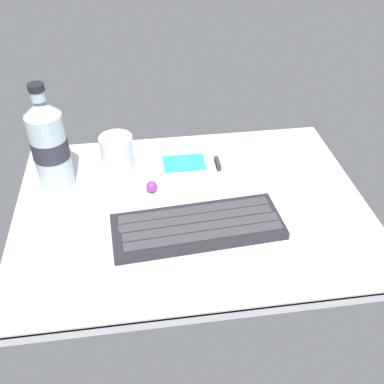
# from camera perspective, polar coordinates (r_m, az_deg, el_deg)

# --- Properties ---
(ground_plane) EXTENTS (0.64, 0.48, 0.03)m
(ground_plane) POSITION_cam_1_polar(r_m,az_deg,el_deg) (0.82, 0.02, -2.29)
(ground_plane) COLOR silver
(keyboard) EXTENTS (0.30, 0.13, 0.02)m
(keyboard) POSITION_cam_1_polar(r_m,az_deg,el_deg) (0.76, 1.08, -4.40)
(keyboard) COLOR #232328
(keyboard) RESTS_ON ground_plane
(handheld_device) EXTENTS (0.13, 0.08, 0.02)m
(handheld_device) POSITION_cam_1_polar(r_m,az_deg,el_deg) (0.90, -0.60, 3.42)
(handheld_device) COLOR silver
(handheld_device) RESTS_ON ground_plane
(juice_cup) EXTENTS (0.06, 0.06, 0.09)m
(juice_cup) POSITION_cam_1_polar(r_m,az_deg,el_deg) (0.88, -9.53, 4.42)
(juice_cup) COLOR silver
(juice_cup) RESTS_ON ground_plane
(water_bottle) EXTENTS (0.07, 0.07, 0.21)m
(water_bottle) POSITION_cam_1_polar(r_m,az_deg,el_deg) (0.85, -17.90, 5.86)
(water_bottle) COLOR silver
(water_bottle) RESTS_ON ground_plane
(trackball_mouse) EXTENTS (0.02, 0.02, 0.02)m
(trackball_mouse) POSITION_cam_1_polar(r_m,az_deg,el_deg) (0.84, -5.21, 0.67)
(trackball_mouse) COLOR purple
(trackball_mouse) RESTS_ON ground_plane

